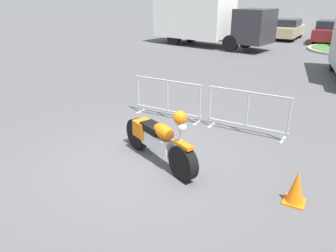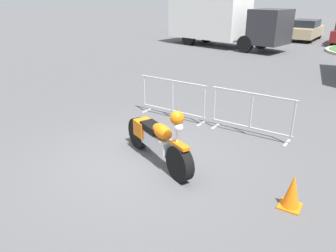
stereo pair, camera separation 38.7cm
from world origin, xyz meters
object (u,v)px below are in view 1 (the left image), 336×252
Objects in this scene: parked_car_maroon at (330,31)px; pedestrian at (224,27)px; box_truck at (205,20)px; parked_car_tan at (287,29)px; crowd_barrier_far at (247,112)px; parked_car_white at (245,27)px; crowd_barrier_near at (168,98)px; parked_car_blue at (211,26)px; motorcycle at (158,139)px; traffic_cone at (296,187)px; parked_car_silver at (178,25)px.

pedestrian is at bearing 110.58° from parked_car_maroon.
parked_car_tan is (3.97, 6.13, -0.91)m from box_truck.
parked_car_white reaches higher than crowd_barrier_far.
crowd_barrier_near is 1.00× the size of crowd_barrier_far.
pedestrian reaches higher than parked_car_maroon.
box_truck is 1.82× the size of parked_car_blue.
crowd_barrier_far is at bearing -161.23° from parked_car_white.
motorcycle is 0.51× the size of parked_car_tan.
pedestrian is (-5.47, 18.21, 0.42)m from motorcycle.
box_truck is (-6.67, 12.65, 1.08)m from crowd_barrier_far.
box_truck is at bearing -159.77° from parked_car_blue.
motorcycle is 0.48× the size of parked_car_white.
traffic_cone is at bearing -57.00° from crowd_barrier_far.
parked_car_silver is 5.91m from parked_car_white.
parked_car_silver is 6.79× the size of traffic_cone.
parked_car_white is at bearing 89.47° from box_truck.
crowd_barrier_far is (1.11, 2.33, 0.05)m from motorcycle.
parked_car_white is (-5.65, 18.02, 0.22)m from crowd_barrier_far.
motorcycle is 19.02m from pedestrian.
box_truck is 1.86× the size of parked_car_tan.
traffic_cone is at bearing -167.23° from parked_car_tan.
parked_car_silver is 0.90× the size of parked_car_maroon.
crowd_barrier_near and crowd_barrier_far have the same top height.
box_truck reaches higher than parked_car_blue.
crowd_barrier_near is 0.46× the size of parked_car_maroon.
traffic_cone is at bearing -51.04° from box_truck.
pedestrian reaches higher than crowd_barrier_near.
parked_car_blue is at bearing 135.20° from motorcycle.
box_truck is at bearing 148.41° from parked_car_tan.
parked_car_white is at bearing 127.81° from motorcycle.
parked_car_white is at bearing 36.26° from pedestrian.
parked_car_blue is at bearing 96.15° from parked_car_tan.
parked_car_white is 5.90m from parked_car_maroon.
parked_car_blue reaches higher than traffic_cone.
pedestrian is at bearing 131.96° from motorcycle.
box_truck is 3.31m from pedestrian.
parked_car_white is at bearing 105.86° from parked_car_tan.
box_truck is 7.52m from parked_car_silver.
box_truck is at bearing 130.36° from parked_car_maroon.
parked_car_tan is 7.26× the size of traffic_cone.
parked_car_tan reaches higher than parked_car_silver.
box_truck is at bearing 118.68° from traffic_cone.
parked_car_silver is 8.86m from parked_car_tan.
pedestrian reaches higher than parked_car_blue.
parked_car_white reaches higher than parked_car_silver.
motorcycle is at bearing -103.56° from pedestrian.
box_truck reaches higher than crowd_barrier_near.
box_truck is 5.53m from parked_car_white.
crowd_barrier_near is at bearing 140.64° from motorcycle.
motorcycle is 20.63m from parked_car_maroon.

